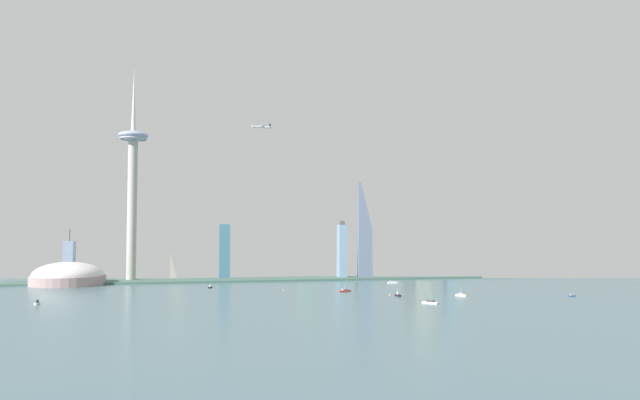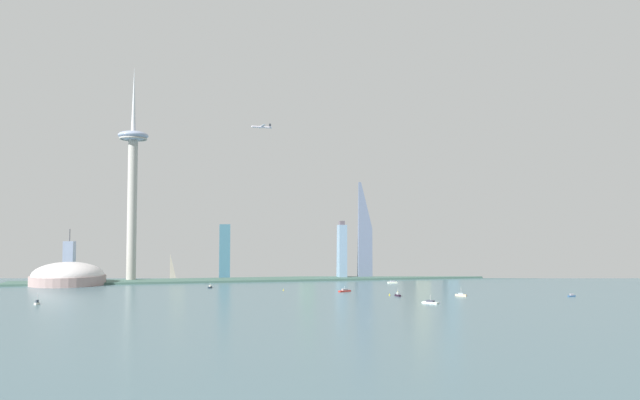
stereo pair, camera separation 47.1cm
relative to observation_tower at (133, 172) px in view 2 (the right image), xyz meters
The scene contains 25 objects.
ground_plane 553.24m from the observation_tower, 62.16° to the right, with size 6000.00×6000.00×0.00m, color slate.
waterfront_pier 299.19m from the observation_tower, ahead, with size 847.77×64.23×3.03m, color #416357.
observation_tower is the anchor object (origin of this frame).
stadium_dome 185.00m from the observation_tower, 152.29° to the right, with size 105.27×105.27×39.95m.
skyscraper_0 159.22m from the observation_tower, 42.31° to the left, with size 24.69×21.55×84.02m.
skyscraper_1 565.77m from the observation_tower, ahead, with size 21.43×24.46×172.84m.
skyscraper_2 384.97m from the observation_tower, ahead, with size 23.65×21.24×159.62m.
skyscraper_3 184.99m from the observation_tower, 147.76° to the left, with size 15.59×27.01×81.74m.
skyscraper_4 505.91m from the observation_tower, ahead, with size 26.06×24.84×114.98m.
skyscraper_5 357.56m from the observation_tower, ahead, with size 13.01×24.69×95.19m.
skyscraper_6 196.21m from the observation_tower, 15.71° to the left, with size 17.82×24.42×94.68m.
skyscraper_7 504.03m from the observation_tower, ahead, with size 24.88×16.39×150.45m.
skyscraper_8 318.02m from the observation_tower, 10.65° to the left, with size 24.27×12.60×125.02m.
boat_0 246.27m from the observation_tower, 49.15° to the right, with size 6.08×11.38×7.34m.
boat_1 438.46m from the observation_tower, 16.77° to the right, with size 14.27×4.74×3.82m.
boat_2 530.94m from the observation_tower, 46.92° to the right, with size 16.85×17.67×9.42m.
boat_3 400.16m from the observation_tower, 38.10° to the right, with size 17.84×11.44×7.59m.
boat_4 655.68m from the observation_tower, 32.25° to the right, with size 9.44×3.75×3.36m.
boat_5 340.69m from the observation_tower, 103.48° to the right, with size 5.13×7.35×10.81m.
boat_6 537.61m from the observation_tower, 36.77° to the right, with size 12.25×11.96×10.76m.
boat_7 474.26m from the observation_tower, 41.15° to the right, with size 4.70×10.87×8.49m.
channel_buoy_0 461.70m from the observation_tower, 35.97° to the right, with size 1.95×1.95×2.40m, color yellow.
channel_buoy_1 463.17m from the observation_tower, 40.71° to the right, with size 1.65×1.65×2.79m, color yellow.
channel_buoy_2 331.41m from the observation_tower, 42.35° to the right, with size 1.52×1.52×2.08m, color yellow.
airplane 216.40m from the observation_tower, ahead, with size 33.68×37.02×7.99m.
Camera 2 is at (-156.21, -515.54, 77.53)m, focal length 33.78 mm.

